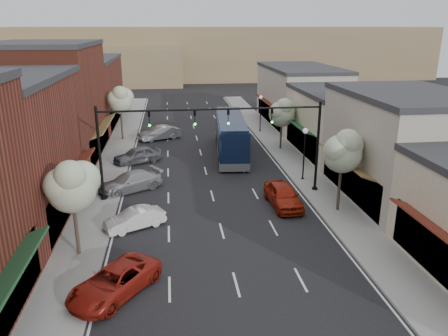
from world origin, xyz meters
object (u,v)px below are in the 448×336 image
object	(u,v)px
tree_right_near	(344,150)
lamp_post_near	(305,146)
signal_mast_left	(133,139)
tree_right_far	(282,112)
parked_car_a	(115,281)
coach_bus	(231,135)
parked_car_e	(159,133)
parked_car_d	(137,155)
tree_left_far	(120,99)
lamp_post_far	(261,107)
parked_car_b	(135,219)
red_hatchback	(283,195)
signal_mast_right	(287,134)
tree_left_near	(72,185)
parked_car_c	(130,182)

from	to	relation	value
tree_right_near	lamp_post_near	bearing A→B (deg)	94.77
signal_mast_left	tree_right_far	xyz separation A→B (m)	(13.97, 11.95, -0.63)
lamp_post_near	parked_car_a	size ratio (longest dim) A/B	0.90
coach_bus	parked_car_e	world-z (taller)	coach_bus
tree_right_far	parked_car_d	bearing A→B (deg)	-169.08
tree_right_near	tree_left_far	xyz separation A→B (m)	(-16.60, 22.00, 0.15)
lamp_post_far	coach_bus	bearing A→B (deg)	-118.16
signal_mast_left	parked_car_b	size ratio (longest dim) A/B	2.13
red_hatchback	parked_car_d	xyz separation A→B (m)	(-10.90, 11.70, -0.05)
parked_car_d	parked_car_e	distance (m)	8.86
parked_car_a	parked_car_b	xyz separation A→B (m)	(0.45, 7.17, -0.05)
signal_mast_left	parked_car_d	world-z (taller)	signal_mast_left
signal_mast_right	tree_right_near	world-z (taller)	signal_mast_right
tree_left_far	red_hatchback	distance (m)	24.59
coach_bus	red_hatchback	bearing A→B (deg)	-77.43
tree_left_near	red_hatchback	world-z (taller)	tree_left_near
parked_car_b	signal_mast_left	bearing A→B (deg)	155.39
tree_left_near	parked_car_e	bearing A→B (deg)	81.10
signal_mast_right	lamp_post_far	world-z (taller)	signal_mast_right
tree_right_far	tree_left_far	world-z (taller)	tree_left_far
lamp_post_near	parked_car_d	distance (m)	15.57
coach_bus	parked_car_a	bearing A→B (deg)	-106.25
red_hatchback	lamp_post_far	bearing A→B (deg)	79.50
tree_right_near	lamp_post_far	world-z (taller)	tree_right_near
tree_right_near	signal_mast_right	bearing A→B (deg)	123.91
tree_right_near	parked_car_c	xyz separation A→B (m)	(-14.55, 5.93, -3.72)
tree_right_far	red_hatchback	size ratio (longest dim) A/B	1.13
parked_car_d	parked_car_e	world-z (taller)	parked_car_e
signal_mast_left	parked_car_d	bearing A→B (deg)	92.96
signal_mast_left	lamp_post_near	world-z (taller)	signal_mast_left
lamp_post_near	parked_car_e	distance (m)	19.58
signal_mast_right	tree_left_far	size ratio (longest dim) A/B	1.34
lamp_post_far	signal_mast_left	bearing A→B (deg)	-123.86
tree_right_near	red_hatchback	world-z (taller)	tree_right_near
tree_right_near	parked_car_a	size ratio (longest dim) A/B	1.20
parked_car_c	lamp_post_near	bearing A→B (deg)	61.94
signal_mast_right	red_hatchback	world-z (taller)	signal_mast_right
tree_left_near	tree_right_near	bearing A→B (deg)	13.55
tree_left_near	tree_left_far	bearing A→B (deg)	90.00
lamp_post_far	parked_car_b	size ratio (longest dim) A/B	1.15
signal_mast_right	coach_bus	bearing A→B (deg)	103.76
red_hatchback	parked_car_d	distance (m)	15.99
red_hatchback	parked_car_b	xyz separation A→B (m)	(-10.22, -2.36, -0.18)
lamp_post_far	red_hatchback	xyz separation A→B (m)	(-3.00, -22.54, -2.19)
signal_mast_left	lamp_post_near	distance (m)	13.75
parked_car_a	parked_car_c	bearing A→B (deg)	127.84
parked_car_a	tree_left_near	bearing A→B (deg)	157.16
signal_mast_right	tree_right_far	xyz separation A→B (m)	(2.73, 11.95, -0.63)
tree_left_near	parked_car_c	xyz separation A→B (m)	(2.05, 9.93, -3.49)
signal_mast_right	parked_car_b	bearing A→B (deg)	-156.05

